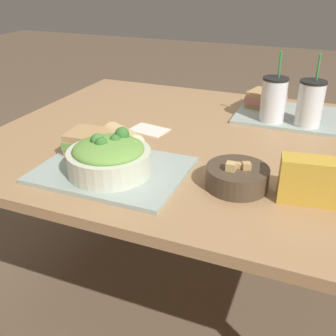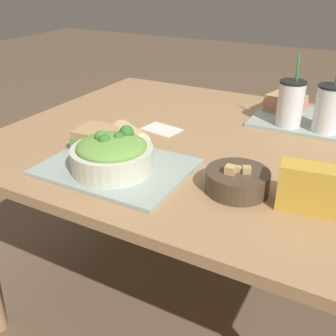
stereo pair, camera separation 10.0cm
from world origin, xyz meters
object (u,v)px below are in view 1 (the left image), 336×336
(soup_bowl, at_px, (237,176))
(drink_cup_red, at_px, (310,105))
(drink_cup_dark, at_px, (273,101))
(chip_bag, at_px, (313,181))
(salad_bowl, at_px, (109,157))
(napkin_folded, at_px, (149,130))
(sandwich_near, at_px, (90,142))
(sandwich_far, at_px, (266,100))
(baguette_near, at_px, (123,140))

(soup_bowl, bearing_deg, drink_cup_red, 75.25)
(drink_cup_dark, height_order, chip_bag, drink_cup_dark)
(salad_bowl, xyz_separation_m, chip_bag, (0.51, 0.07, -0.00))
(napkin_folded, bearing_deg, sandwich_near, -106.44)
(salad_bowl, height_order, chip_bag, salad_bowl)
(sandwich_near, xyz_separation_m, drink_cup_red, (0.57, 0.47, 0.04))
(sandwich_far, bearing_deg, salad_bowl, -96.38)
(sandwich_far, relative_size, drink_cup_red, 0.63)
(baguette_near, distance_m, sandwich_far, 0.66)
(sandwich_near, height_order, napkin_folded, sandwich_near)
(sandwich_near, relative_size, chip_bag, 0.85)
(drink_cup_dark, relative_size, napkin_folded, 1.75)
(soup_bowl, xyz_separation_m, drink_cup_red, (0.13, 0.50, 0.06))
(baguette_near, bearing_deg, sandwich_far, 0.25)
(sandwich_far, height_order, chip_bag, chip_bag)
(baguette_near, height_order, chip_bag, chip_bag)
(sandwich_near, bearing_deg, napkin_folded, 69.43)
(baguette_near, bearing_deg, soup_bowl, -70.33)
(baguette_near, xyz_separation_m, sandwich_far, (0.32, 0.57, -0.00))
(sandwich_near, distance_m, drink_cup_red, 0.75)
(soup_bowl, relative_size, napkin_folded, 1.14)
(salad_bowl, height_order, drink_cup_red, drink_cup_red)
(soup_bowl, distance_m, drink_cup_red, 0.52)
(drink_cup_dark, bearing_deg, salad_bowl, -120.68)
(sandwich_near, relative_size, drink_cup_red, 0.56)
(baguette_near, distance_m, napkin_folded, 0.22)
(sandwich_near, distance_m, drink_cup_dark, 0.66)
(soup_bowl, xyz_separation_m, drink_cup_dark, (0.01, 0.50, 0.06))
(soup_bowl, bearing_deg, salad_bowl, -167.85)
(salad_bowl, relative_size, drink_cup_dark, 0.91)
(drink_cup_dark, xyz_separation_m, chip_bag, (0.17, -0.50, -0.03))
(sandwich_far, bearing_deg, sandwich_near, -107.50)
(salad_bowl, distance_m, drink_cup_dark, 0.66)
(sandwich_far, distance_m, chip_bag, 0.67)
(sandwich_far, height_order, drink_cup_dark, drink_cup_dark)
(salad_bowl, distance_m, baguette_near, 0.14)
(sandwich_far, height_order, napkin_folded, sandwich_far)
(sandwich_near, relative_size, baguette_near, 0.93)
(sandwich_far, bearing_deg, napkin_folded, -116.46)
(sandwich_far, distance_m, napkin_folded, 0.50)
(drink_cup_dark, xyz_separation_m, drink_cup_red, (0.12, 0.00, 0.00))
(salad_bowl, xyz_separation_m, sandwich_near, (-0.12, 0.09, -0.01))
(sandwich_far, distance_m, drink_cup_red, 0.22)
(sandwich_near, bearing_deg, drink_cup_red, 35.45)
(salad_bowl, distance_m, drink_cup_red, 0.73)
(salad_bowl, bearing_deg, sandwich_near, 141.92)
(sandwich_near, relative_size, sandwich_far, 0.88)
(salad_bowl, relative_size, drink_cup_red, 0.90)
(baguette_near, bearing_deg, salad_bowl, -138.07)
(sandwich_near, distance_m, napkin_folded, 0.26)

